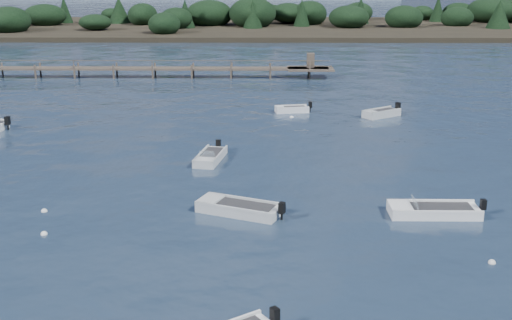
{
  "coord_description": "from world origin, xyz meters",
  "views": [
    {
      "loc": [
        -1.4,
        -22.08,
        12.14
      ],
      "look_at": [
        -1.69,
        14.0,
        1.0
      ],
      "focal_mm": 45.0,
      "sensor_mm": 36.0,
      "label": 1
    }
  ],
  "objects_px": {
    "tender_far_grey_b": "(381,114)",
    "dinghy_mid_grey": "(239,210)",
    "dinghy_mid_white_a": "(433,212)",
    "jetty": "(76,69)",
    "tender_far_white": "(292,110)",
    "dinghy_extra_b": "(210,158)"
  },
  "relations": [
    {
      "from": "tender_far_grey_b",
      "to": "tender_far_white",
      "type": "xyz_separation_m",
      "value": [
        -7.3,
        1.59,
        -0.02
      ]
    },
    {
      "from": "dinghy_mid_grey",
      "to": "dinghy_mid_white_a",
      "type": "height_order",
      "value": "dinghy_mid_grey"
    },
    {
      "from": "dinghy_extra_b",
      "to": "tender_far_white",
      "type": "xyz_separation_m",
      "value": [
        5.85,
        13.94,
        0.01
      ]
    },
    {
      "from": "jetty",
      "to": "dinghy_extra_b",
      "type": "bearing_deg",
      "value": -61.01
    },
    {
      "from": "dinghy_mid_grey",
      "to": "dinghy_extra_b",
      "type": "height_order",
      "value": "dinghy_mid_grey"
    },
    {
      "from": "dinghy_extra_b",
      "to": "jetty",
      "type": "relative_size",
      "value": 0.06
    },
    {
      "from": "dinghy_extra_b",
      "to": "tender_far_white",
      "type": "height_order",
      "value": "dinghy_extra_b"
    },
    {
      "from": "dinghy_mid_grey",
      "to": "dinghy_mid_white_a",
      "type": "xyz_separation_m",
      "value": [
        9.78,
        -0.2,
        -0.01
      ]
    },
    {
      "from": "tender_far_grey_b",
      "to": "dinghy_mid_grey",
      "type": "bearing_deg",
      "value": -117.35
    },
    {
      "from": "dinghy_mid_grey",
      "to": "tender_far_grey_b",
      "type": "distance_m",
      "value": 24.02
    },
    {
      "from": "dinghy_mid_white_a",
      "to": "jetty",
      "type": "relative_size",
      "value": 0.07
    },
    {
      "from": "dinghy_mid_white_a",
      "to": "jetty",
      "type": "distance_m",
      "value": 49.46
    },
    {
      "from": "tender_far_white",
      "to": "jetty",
      "type": "height_order",
      "value": "jetty"
    },
    {
      "from": "dinghy_mid_white_a",
      "to": "jetty",
      "type": "height_order",
      "value": "jetty"
    },
    {
      "from": "tender_far_grey_b",
      "to": "dinghy_mid_white_a",
      "type": "distance_m",
      "value": 21.57
    },
    {
      "from": "dinghy_mid_white_a",
      "to": "tender_far_white",
      "type": "height_order",
      "value": "dinghy_mid_white_a"
    },
    {
      "from": "jetty",
      "to": "tender_far_grey_b",
      "type": "bearing_deg",
      "value": -31.46
    },
    {
      "from": "dinghy_mid_white_a",
      "to": "tender_far_white",
      "type": "bearing_deg",
      "value": 104.65
    },
    {
      "from": "dinghy_mid_grey",
      "to": "jetty",
      "type": "height_order",
      "value": "jetty"
    },
    {
      "from": "tender_far_grey_b",
      "to": "dinghy_mid_white_a",
      "type": "height_order",
      "value": "tender_far_grey_b"
    },
    {
      "from": "dinghy_mid_white_a",
      "to": "tender_far_grey_b",
      "type": "bearing_deg",
      "value": 86.66
    },
    {
      "from": "tender_far_grey_b",
      "to": "dinghy_mid_white_a",
      "type": "relative_size",
      "value": 0.72
    }
  ]
}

